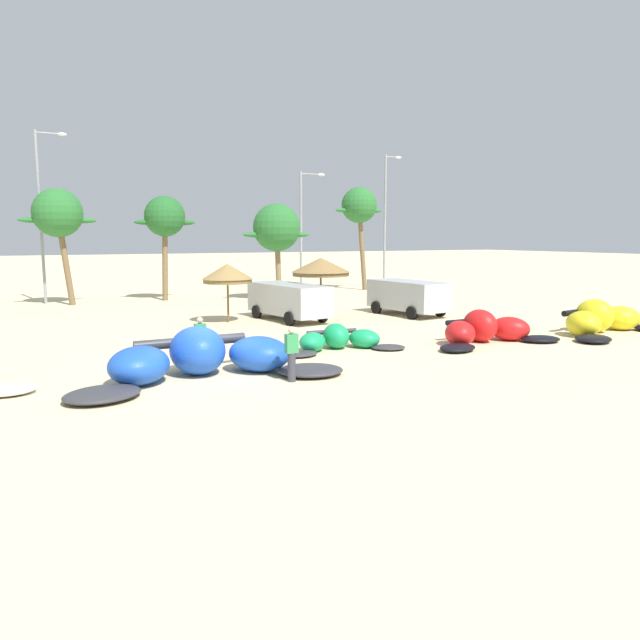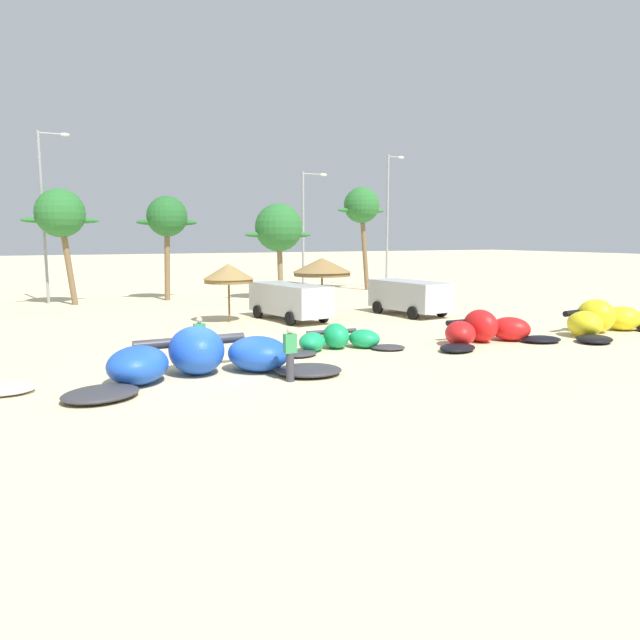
{
  "view_description": "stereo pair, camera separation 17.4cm",
  "coord_description": "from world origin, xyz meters",
  "px_view_note": "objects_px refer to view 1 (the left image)",
  "views": [
    {
      "loc": [
        -5.29,
        -18.31,
        4.2
      ],
      "look_at": [
        4.91,
        2.0,
        1.0
      ],
      "focal_mm": 33.29,
      "sensor_mm": 36.0,
      "label": 1
    },
    {
      "loc": [
        -5.13,
        -18.38,
        4.2
      ],
      "look_at": [
        4.91,
        2.0,
        1.0
      ],
      "focal_mm": 33.29,
      "sensor_mm": 36.0,
      "label": 2
    }
  ],
  "objects_px": {
    "kite_left_of_center": "(339,340)",
    "person_near_kites": "(292,354)",
    "parked_car_second": "(287,299)",
    "palm_center_left": "(165,218)",
    "kite_right_of_center": "(602,320)",
    "kite_left": "(202,359)",
    "person_by_umbrellas": "(200,342)",
    "palm_right_of_gap": "(359,207)",
    "kite_center": "(485,330)",
    "parked_van": "(407,295)",
    "palm_center_right": "(277,228)",
    "lamppost_east_center": "(303,226)",
    "lamppost_west_center": "(42,209)",
    "beach_umbrella_middle": "(227,273)",
    "palm_left_of_gap": "(58,214)",
    "beach_umbrella_near_palms": "(321,267)",
    "lamppost_east": "(386,216)"
  },
  "relations": [
    {
      "from": "lamppost_west_center",
      "to": "palm_center_right",
      "type": "bearing_deg",
      "value": -17.86
    },
    {
      "from": "person_by_umbrellas",
      "to": "parked_car_second",
      "type": "bearing_deg",
      "value": 51.66
    },
    {
      "from": "palm_center_right",
      "to": "lamppost_west_center",
      "type": "relative_size",
      "value": 0.6
    },
    {
      "from": "parked_car_second",
      "to": "lamppost_east",
      "type": "distance_m",
      "value": 20.85
    },
    {
      "from": "kite_center",
      "to": "palm_center_left",
      "type": "bearing_deg",
      "value": 109.65
    },
    {
      "from": "beach_umbrella_near_palms",
      "to": "palm_right_of_gap",
      "type": "distance_m",
      "value": 16.42
    },
    {
      "from": "kite_center",
      "to": "lamppost_east",
      "type": "relative_size",
      "value": 0.57
    },
    {
      "from": "kite_left_of_center",
      "to": "palm_center_left",
      "type": "relative_size",
      "value": 0.72
    },
    {
      "from": "kite_right_of_center",
      "to": "palm_center_right",
      "type": "distance_m",
      "value": 20.98
    },
    {
      "from": "person_by_umbrellas",
      "to": "lamppost_west_center",
      "type": "bearing_deg",
      "value": 99.37
    },
    {
      "from": "palm_center_right",
      "to": "lamppost_east_center",
      "type": "height_order",
      "value": "lamppost_east_center"
    },
    {
      "from": "kite_right_of_center",
      "to": "palm_left_of_gap",
      "type": "height_order",
      "value": "palm_left_of_gap"
    },
    {
      "from": "kite_left_of_center",
      "to": "palm_right_of_gap",
      "type": "height_order",
      "value": "palm_right_of_gap"
    },
    {
      "from": "kite_right_of_center",
      "to": "kite_center",
      "type": "bearing_deg",
      "value": 175.96
    },
    {
      "from": "kite_right_of_center",
      "to": "parked_van",
      "type": "relative_size",
      "value": 1.42
    },
    {
      "from": "palm_center_right",
      "to": "lamppost_west_center",
      "type": "height_order",
      "value": "lamppost_west_center"
    },
    {
      "from": "beach_umbrella_near_palms",
      "to": "kite_center",
      "type": "bearing_deg",
      "value": -77.15
    },
    {
      "from": "person_near_kites",
      "to": "person_by_umbrellas",
      "type": "height_order",
      "value": "same"
    },
    {
      "from": "kite_center",
      "to": "kite_left_of_center",
      "type": "bearing_deg",
      "value": 166.7
    },
    {
      "from": "parked_van",
      "to": "person_near_kites",
      "type": "height_order",
      "value": "parked_van"
    },
    {
      "from": "kite_right_of_center",
      "to": "beach_umbrella_middle",
      "type": "relative_size",
      "value": 2.38
    },
    {
      "from": "lamppost_east_center",
      "to": "kite_left",
      "type": "bearing_deg",
      "value": -121.96
    },
    {
      "from": "beach_umbrella_middle",
      "to": "palm_center_right",
      "type": "distance_m",
      "value": 10.85
    },
    {
      "from": "parked_van",
      "to": "palm_right_of_gap",
      "type": "distance_m",
      "value": 16.04
    },
    {
      "from": "palm_center_left",
      "to": "kite_right_of_center",
      "type": "bearing_deg",
      "value": -57.73
    },
    {
      "from": "kite_left_of_center",
      "to": "kite_right_of_center",
      "type": "xyz_separation_m",
      "value": [
        12.14,
        -1.83,
        0.2
      ]
    },
    {
      "from": "kite_left",
      "to": "kite_right_of_center",
      "type": "xyz_separation_m",
      "value": [
        17.93,
        0.2,
        -0.01
      ]
    },
    {
      "from": "parked_car_second",
      "to": "person_by_umbrellas",
      "type": "distance_m",
      "value": 11.07
    },
    {
      "from": "beach_umbrella_near_palms",
      "to": "palm_left_of_gap",
      "type": "relative_size",
      "value": 0.44
    },
    {
      "from": "kite_left",
      "to": "lamppost_west_center",
      "type": "relative_size",
      "value": 0.8
    },
    {
      "from": "beach_umbrella_middle",
      "to": "palm_center_right",
      "type": "relative_size",
      "value": 0.45
    },
    {
      "from": "kite_left_of_center",
      "to": "palm_center_right",
      "type": "xyz_separation_m",
      "value": [
        4.73,
        17.34,
        4.37
      ]
    },
    {
      "from": "person_near_kites",
      "to": "palm_center_right",
      "type": "bearing_deg",
      "value": 68.46
    },
    {
      "from": "beach_umbrella_middle",
      "to": "lamppost_east",
      "type": "height_order",
      "value": "lamppost_east"
    },
    {
      "from": "kite_left_of_center",
      "to": "kite_center",
      "type": "distance_m",
      "value": 6.05
    },
    {
      "from": "kite_left_of_center",
      "to": "person_near_kites",
      "type": "distance_m",
      "value": 5.21
    },
    {
      "from": "beach_umbrella_near_palms",
      "to": "palm_center_left",
      "type": "height_order",
      "value": "palm_center_left"
    },
    {
      "from": "kite_left_of_center",
      "to": "parked_car_second",
      "type": "relative_size",
      "value": 0.92
    },
    {
      "from": "parked_car_second",
      "to": "person_by_umbrellas",
      "type": "xyz_separation_m",
      "value": [
        -6.87,
        -8.68,
        -0.27
      ]
    },
    {
      "from": "parked_van",
      "to": "palm_center_right",
      "type": "distance_m",
      "value": 11.34
    },
    {
      "from": "kite_right_of_center",
      "to": "lamppost_west_center",
      "type": "bearing_deg",
      "value": 131.94
    },
    {
      "from": "kite_left",
      "to": "person_near_kites",
      "type": "distance_m",
      "value": 2.79
    },
    {
      "from": "beach_umbrella_middle",
      "to": "beach_umbrella_near_palms",
      "type": "xyz_separation_m",
      "value": [
        5.07,
        -0.11,
        0.21
      ]
    },
    {
      "from": "beach_umbrella_middle",
      "to": "palm_center_left",
      "type": "relative_size",
      "value": 0.42
    },
    {
      "from": "lamppost_east",
      "to": "beach_umbrella_near_palms",
      "type": "bearing_deg",
      "value": -133.47
    },
    {
      "from": "person_by_umbrellas",
      "to": "palm_right_of_gap",
      "type": "xyz_separation_m",
      "value": [
        18.73,
        21.81,
        5.67
      ]
    },
    {
      "from": "beach_umbrella_middle",
      "to": "palm_right_of_gap",
      "type": "relative_size",
      "value": 0.36
    },
    {
      "from": "kite_center",
      "to": "parked_car_second",
      "type": "height_order",
      "value": "parked_car_second"
    },
    {
      "from": "person_by_umbrellas",
      "to": "palm_center_left",
      "type": "relative_size",
      "value": 0.24
    },
    {
      "from": "kite_left_of_center",
      "to": "person_near_kites",
      "type": "xyz_separation_m",
      "value": [
        -3.59,
        -3.74,
        0.46
      ]
    }
  ]
}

